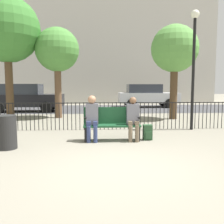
{
  "coord_description": "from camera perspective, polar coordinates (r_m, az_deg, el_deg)",
  "views": [
    {
      "loc": [
        -0.42,
        -4.48,
        1.52
      ],
      "look_at": [
        0.0,
        2.31,
        0.8
      ],
      "focal_mm": 40.0,
      "sensor_mm": 36.0,
      "label": 1
    }
  ],
  "objects": [
    {
      "name": "tree_1",
      "position": [
        12.62,
        -22.89,
        16.86
      ],
      "size": [
        2.93,
        2.93,
        5.49
      ],
      "color": "#4C3823",
      "rests_on": "ground"
    },
    {
      "name": "backpack",
      "position": [
        7.11,
        8.13,
        -4.65
      ],
      "size": [
        0.25,
        0.24,
        0.43
      ],
      "color": "#284C2D",
      "rests_on": "ground"
    },
    {
      "name": "parked_car_1",
      "position": [
        15.51,
        -19.28,
        3.2
      ],
      "size": [
        4.2,
        1.94,
        1.62
      ],
      "color": "black",
      "rests_on": "ground"
    },
    {
      "name": "lamp_post",
      "position": [
        9.07,
        18.21,
        12.75
      ],
      "size": [
        0.28,
        0.28,
        4.02
      ],
      "color": "black",
      "rests_on": "ground"
    },
    {
      "name": "seated_person_0",
      "position": [
        6.8,
        -4.59,
        -0.85
      ],
      "size": [
        0.34,
        0.39,
        1.26
      ],
      "color": "navy",
      "rests_on": "ground"
    },
    {
      "name": "tree_0",
      "position": [
        11.82,
        14.13,
        13.63
      ],
      "size": [
        2.11,
        2.11,
        4.23
      ],
      "color": "#4C3823",
      "rests_on": "ground"
    },
    {
      "name": "fence_railing",
      "position": [
        8.62,
        -0.84,
        -0.36
      ],
      "size": [
        9.01,
        0.03,
        0.95
      ],
      "color": "black",
      "rests_on": "ground"
    },
    {
      "name": "ground_plane",
      "position": [
        4.75,
        1.78,
        -12.62
      ],
      "size": [
        80.0,
        80.0,
        0.0
      ],
      "primitive_type": "plane",
      "color": "gray"
    },
    {
      "name": "street_surface",
      "position": [
        16.56,
        -2.09,
        0.78
      ],
      "size": [
        24.0,
        6.0,
        0.01
      ],
      "color": "#3D3D3F",
      "rests_on": "ground"
    },
    {
      "name": "tree_2",
      "position": [
        12.17,
        -12.41,
        13.49
      ],
      "size": [
        2.03,
        2.03,
        4.2
      ],
      "color": "brown",
      "rests_on": "ground"
    },
    {
      "name": "trash_bin",
      "position": [
        6.53,
        -23.03,
        -4.27
      ],
      "size": [
        0.49,
        0.49,
        0.81
      ],
      "color": "black",
      "rests_on": "ground"
    },
    {
      "name": "park_bench",
      "position": [
        6.96,
        -0.04,
        -2.48
      ],
      "size": [
        1.57,
        0.45,
        0.92
      ],
      "color": "#194728",
      "rests_on": "ground"
    },
    {
      "name": "seated_person_1",
      "position": [
        6.87,
        4.81,
        -1.06
      ],
      "size": [
        0.34,
        0.39,
        1.21
      ],
      "color": "brown",
      "rests_on": "ground"
    },
    {
      "name": "parked_car_0",
      "position": [
        17.86,
        8.01,
        3.81
      ],
      "size": [
        4.2,
        1.94,
        1.62
      ],
      "color": "silver",
      "rests_on": "ground"
    },
    {
      "name": "building_facade",
      "position": [
        25.33,
        -2.66,
        20.88
      ],
      "size": [
        20.0,
        6.0,
        16.03
      ],
      "color": "beige",
      "rests_on": "ground"
    }
  ]
}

